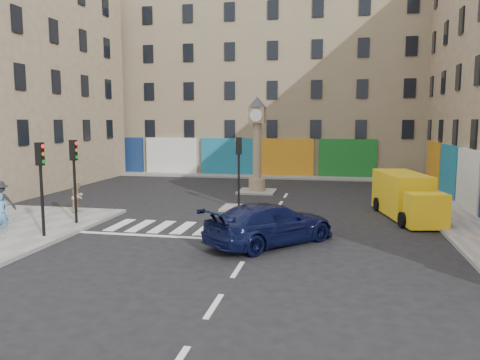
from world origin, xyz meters
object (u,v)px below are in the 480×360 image
(traffic_light_left_near, at_px, (41,174))
(pedestrian_tan, at_px, (78,196))
(clock_pillar, at_px, (257,138))
(pedestrian_dark, at_px, (0,203))
(navy_sedan, at_px, (270,224))
(traffic_light_island, at_px, (239,161))
(pedestrian_blue, at_px, (1,213))
(yellow_van, at_px, (406,196))
(traffic_light_left_far, at_px, (74,168))

(traffic_light_left_near, relative_size, pedestrian_tan, 2.35)
(clock_pillar, xyz_separation_m, pedestrian_dark, (-9.30, -12.43, -2.43))
(navy_sedan, relative_size, pedestrian_tan, 3.46)
(traffic_light_island, relative_size, pedestrian_dark, 1.90)
(clock_pillar, height_order, navy_sedan, clock_pillar)
(traffic_light_left_near, height_order, clock_pillar, clock_pillar)
(pedestrian_blue, height_order, pedestrian_dark, pedestrian_dark)
(pedestrian_tan, bearing_deg, traffic_light_island, -65.57)
(pedestrian_blue, bearing_deg, yellow_van, -37.03)
(traffic_light_left_far, distance_m, traffic_light_island, 8.30)
(pedestrian_tan, bearing_deg, traffic_light_left_far, -149.50)
(traffic_light_left_far, bearing_deg, pedestrian_dark, -160.90)
(traffic_light_left_far, xyz_separation_m, traffic_light_island, (6.30, 5.40, -0.03))
(clock_pillar, bearing_deg, traffic_light_island, -90.00)
(traffic_light_left_near, bearing_deg, yellow_van, 26.43)
(traffic_light_island, relative_size, pedestrian_blue, 2.20)
(pedestrian_blue, bearing_deg, navy_sedan, -54.84)
(pedestrian_blue, bearing_deg, pedestrian_dark, 68.35)
(pedestrian_blue, relative_size, pedestrian_dark, 0.86)
(navy_sedan, bearing_deg, traffic_light_island, -27.57)
(navy_sedan, bearing_deg, traffic_light_left_far, 32.94)
(traffic_light_left_far, distance_m, pedestrian_blue, 3.47)
(navy_sedan, xyz_separation_m, pedestrian_tan, (-10.14, 3.60, 0.15))
(pedestrian_blue, bearing_deg, pedestrian_tan, 21.95)
(yellow_van, xyz_separation_m, pedestrian_dark, (-17.67, -5.93, 0.07))
(pedestrian_dark, bearing_deg, traffic_light_left_far, -19.92)
(navy_sedan, height_order, yellow_van, yellow_van)
(clock_pillar, relative_size, pedestrian_dark, 3.13)
(traffic_light_left_near, distance_m, navy_sedan, 9.15)
(yellow_van, xyz_separation_m, pedestrian_blue, (-16.50, -7.35, -0.06))
(navy_sedan, height_order, pedestrian_dark, pedestrian_dark)
(clock_pillar, relative_size, navy_sedan, 1.12)
(traffic_light_left_near, bearing_deg, pedestrian_blue, -177.99)
(traffic_light_left_near, distance_m, traffic_light_island, 10.03)
(yellow_van, height_order, pedestrian_blue, yellow_van)
(traffic_light_left_far, bearing_deg, pedestrian_blue, -126.56)
(yellow_van, bearing_deg, pedestrian_blue, -167.04)
(yellow_van, distance_m, pedestrian_dark, 18.64)
(traffic_light_left_near, bearing_deg, navy_sedan, 7.07)
(traffic_light_left_far, distance_m, clock_pillar, 13.05)
(traffic_light_left_near, relative_size, traffic_light_island, 1.00)
(traffic_light_island, relative_size, yellow_van, 0.61)
(traffic_light_left_near, xyz_separation_m, traffic_light_left_far, (0.00, 2.40, 0.00))
(traffic_light_left_far, distance_m, navy_sedan, 9.17)
(traffic_light_island, xyz_separation_m, clock_pillar, (0.00, 6.00, 0.96))
(traffic_light_left_far, bearing_deg, traffic_light_island, 40.60)
(pedestrian_blue, bearing_deg, traffic_light_left_far, -7.62)
(traffic_light_left_far, bearing_deg, yellow_van, 18.44)
(yellow_van, bearing_deg, pedestrian_dark, -172.52)
(traffic_light_left_far, relative_size, yellow_van, 0.61)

